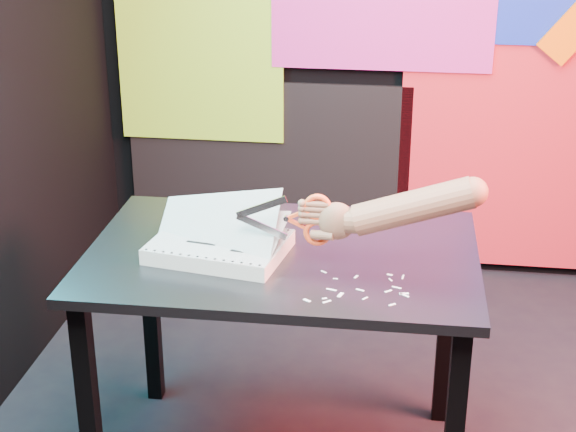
# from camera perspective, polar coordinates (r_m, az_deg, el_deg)

# --- Properties ---
(room) EXTENTS (3.01, 3.01, 2.71)m
(room) POSITION_cam_1_polar(r_m,az_deg,el_deg) (2.39, 10.89, 10.69)
(room) COLOR black
(room) RESTS_ON ground
(backdrop) EXTENTS (2.88, 0.05, 2.08)m
(backdrop) POSITION_cam_1_polar(r_m,az_deg,el_deg) (3.91, 10.60, 9.25)
(backdrop) COLOR red
(backdrop) RESTS_ON ground
(work_table) EXTENTS (1.14, 0.76, 0.75)m
(work_table) POSITION_cam_1_polar(r_m,az_deg,el_deg) (2.60, -0.38, -4.24)
(work_table) COLOR black
(work_table) RESTS_ON ground
(printout_stack) EXTENTS (0.41, 0.33, 0.20)m
(printout_stack) POSITION_cam_1_polar(r_m,az_deg,el_deg) (2.54, -4.48, -1.95)
(printout_stack) COLOR silver
(printout_stack) RESTS_ON work_table
(scissors) EXTENTS (0.27, 0.02, 0.15)m
(scissors) POSITION_cam_1_polar(r_m,az_deg,el_deg) (2.41, 1.47, -0.24)
(scissors) COLOR silver
(scissors) RESTS_ON printout_stack
(hand_forearm) EXTENTS (0.49, 0.09, 0.20)m
(hand_forearm) POSITION_cam_1_polar(r_m,az_deg,el_deg) (2.38, 7.27, 0.47)
(hand_forearm) COLOR brown
(hand_forearm) RESTS_ON work_table
(paper_clippings) EXTENTS (0.27, 0.20, 0.00)m
(paper_clippings) POSITION_cam_1_polar(r_m,az_deg,el_deg) (2.34, 4.90, -4.82)
(paper_clippings) COLOR white
(paper_clippings) RESTS_ON work_table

